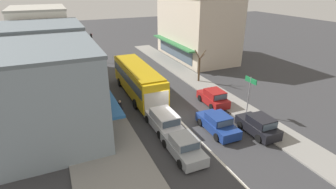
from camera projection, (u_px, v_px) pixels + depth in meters
ground_plane at (177, 117)px, 23.39m from camera, size 140.00×140.00×0.00m
lane_centre_line at (160, 100)px, 26.74m from camera, size 0.20×28.00×0.01m
sidewalk_left at (88, 104)px, 25.86m from camera, size 5.20×44.00×0.14m
kerb_right at (202, 84)px, 30.71m from camera, size 2.80×44.00×0.12m
shopfront_corner_near at (45, 94)px, 19.22m from camera, size 8.84×9.24×7.14m
shopfront_mid_block at (44, 62)px, 26.52m from camera, size 8.90×7.97×7.43m
shopfront_far_end at (43, 41)px, 33.48m from camera, size 7.31×8.37×8.33m
building_right_far at (196, 28)px, 40.17m from camera, size 8.29×13.95×9.34m
city_bus at (138, 79)px, 27.23m from camera, size 2.86×10.89×3.23m
sedan_adjacent_lane_trail at (183, 146)px, 18.12m from camera, size 1.90×4.20×1.47m
sedan_queue_far_back at (218, 124)px, 21.04m from camera, size 1.95×4.23×1.47m
wagon_behind_bus_near at (163, 120)px, 21.35m from camera, size 1.97×4.52×1.58m
parked_hatchback_kerb_front at (258, 125)px, 20.68m from camera, size 1.86×3.72×1.54m
parked_hatchback_kerb_second at (213, 98)px, 25.62m from camera, size 1.87×3.73×1.54m
traffic_light_downstreet at (92, 43)px, 38.80m from camera, size 0.33×0.24×4.20m
directional_road_sign at (250, 87)px, 22.90m from camera, size 0.10×1.40×3.60m
street_tree_right at (199, 67)px, 31.01m from camera, size 1.56×1.80×4.00m
pedestrian_with_handbag_near at (120, 108)px, 22.77m from camera, size 0.29×0.65×1.63m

